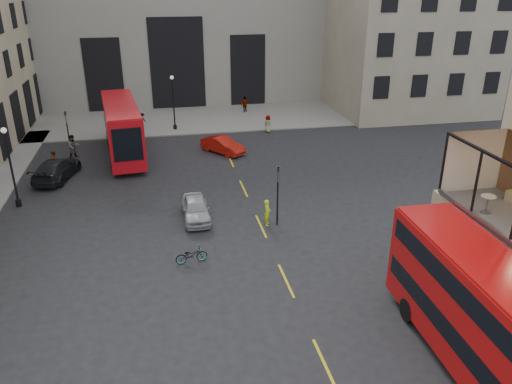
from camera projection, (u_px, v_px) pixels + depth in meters
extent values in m
plane|color=black|center=(373.00, 358.00, 19.65)|extent=(140.00, 140.00, 0.00)
cube|color=black|center=(496.00, 301.00, 19.77)|extent=(0.08, 9.20, 3.00)
cube|color=beige|center=(473.00, 161.00, 22.95)|extent=(3.00, 0.04, 2.90)
cube|color=slate|center=(510.00, 241.00, 18.71)|extent=(0.12, 10.00, 0.18)
cube|color=gray|center=(173.00, 23.00, 58.43)|extent=(34.00, 10.00, 18.00)
cube|color=black|center=(177.00, 64.00, 55.47)|extent=(6.00, 0.12, 10.00)
cube|color=black|center=(104.00, 76.00, 54.41)|extent=(4.00, 0.12, 8.00)
cube|color=black|center=(248.00, 71.00, 57.32)|extent=(4.00, 0.12, 8.00)
cube|color=gray|center=(403.00, 15.00, 55.38)|extent=(16.00, 18.00, 20.00)
cube|color=slate|center=(173.00, 119.00, 52.77)|extent=(40.00, 12.00, 0.12)
cylinder|color=black|center=(277.00, 204.00, 29.73)|extent=(0.10, 0.10, 2.80)
imported|color=black|center=(278.00, 174.00, 28.98)|extent=(0.16, 0.20, 1.00)
cylinder|color=black|center=(69.00, 140.00, 41.59)|extent=(0.10, 0.10, 2.80)
imported|color=black|center=(66.00, 117.00, 40.84)|extent=(0.16, 0.20, 1.00)
cylinder|color=black|center=(12.00, 171.00, 31.79)|extent=(0.14, 0.14, 5.00)
cylinder|color=black|center=(18.00, 203.00, 32.68)|extent=(0.36, 0.36, 0.50)
sphere|color=silver|center=(4.00, 130.00, 30.74)|extent=(0.36, 0.36, 0.36)
cylinder|color=black|center=(174.00, 105.00, 48.20)|extent=(0.14, 0.14, 5.00)
cylinder|color=black|center=(175.00, 128.00, 49.09)|extent=(0.36, 0.36, 0.50)
sphere|color=silver|center=(172.00, 77.00, 47.16)|extent=(0.36, 0.36, 0.36)
cube|color=#A70B0C|center=(492.00, 324.00, 17.74)|extent=(2.89, 11.56, 4.08)
cube|color=black|center=(489.00, 337.00, 17.97)|extent=(2.92, 10.94, 0.84)
cube|color=black|center=(499.00, 295.00, 17.25)|extent=(2.92, 10.94, 0.84)
cube|color=#A70B0C|center=(504.00, 274.00, 16.92)|extent=(2.78, 11.33, 0.13)
cylinder|color=black|center=(408.00, 310.00, 21.64)|extent=(0.32, 1.05, 1.05)
cylinder|color=black|center=(458.00, 304.00, 22.02)|extent=(0.32, 1.05, 1.05)
cube|color=#B50C14|center=(122.00, 128.00, 41.23)|extent=(3.83, 11.49, 4.00)
cube|color=black|center=(123.00, 134.00, 41.45)|extent=(3.80, 10.88, 0.82)
cube|color=black|center=(121.00, 113.00, 40.74)|extent=(3.80, 10.88, 0.82)
cube|color=#B50C14|center=(120.00, 104.00, 40.43)|extent=(3.71, 11.25, 0.12)
cylinder|color=black|center=(108.00, 139.00, 44.80)|extent=(0.40, 1.05, 1.02)
cylinder|color=black|center=(135.00, 136.00, 45.46)|extent=(0.40, 1.05, 1.02)
cylinder|color=black|center=(113.00, 166.00, 38.20)|extent=(0.40, 1.05, 1.02)
cylinder|color=black|center=(144.00, 163.00, 38.86)|extent=(0.40, 1.05, 1.02)
imported|color=#9DA0A5|center=(196.00, 209.00, 30.79)|extent=(1.63, 3.99, 1.35)
imported|color=#9C1209|center=(223.00, 145.00, 42.54)|extent=(3.67, 4.17, 1.37)
imported|color=black|center=(56.00, 169.00, 36.97)|extent=(3.33, 5.66, 1.54)
imported|color=gray|center=(191.00, 255.00, 26.12)|extent=(1.73, 0.78, 0.88)
imported|color=#D0FF1A|center=(267.00, 212.00, 29.99)|extent=(0.55, 0.69, 1.64)
imported|color=gray|center=(74.00, 146.00, 41.37)|extent=(1.11, 0.98, 1.92)
imported|color=gray|center=(142.00, 121.00, 49.57)|extent=(1.10, 1.09, 1.52)
imported|color=gray|center=(245.00, 105.00, 55.05)|extent=(1.17, 0.90, 1.85)
imported|color=gray|center=(268.00, 124.00, 48.21)|extent=(0.92, 0.97, 1.67)
imported|color=gray|center=(54.00, 163.00, 37.73)|extent=(0.57, 0.75, 1.83)
cylinder|color=beige|center=(489.00, 196.00, 20.96)|extent=(0.61, 0.61, 0.04)
cylinder|color=slate|center=(487.00, 204.00, 21.11)|extent=(0.08, 0.08, 0.71)
cylinder|color=slate|center=(485.00, 212.00, 21.25)|extent=(0.45, 0.45, 0.03)
cube|color=tan|center=(512.00, 196.00, 22.25)|extent=(0.53, 0.53, 0.47)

